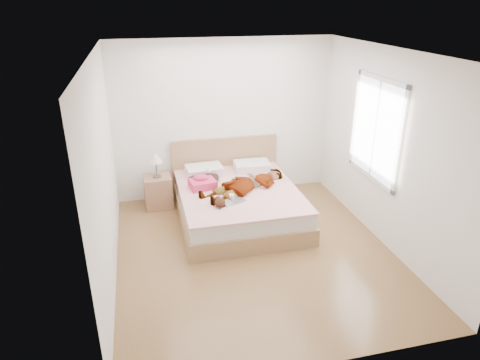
{
  "coord_description": "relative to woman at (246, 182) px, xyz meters",
  "views": [
    {
      "loc": [
        -1.34,
        -4.73,
        3.17
      ],
      "look_at": [
        0.0,
        0.85,
        0.7
      ],
      "focal_mm": 32.0,
      "sensor_mm": 36.0,
      "label": 1
    }
  ],
  "objects": [
    {
      "name": "coffee_mug",
      "position": [
        -0.3,
        -0.35,
        -0.06
      ],
      "size": [
        0.12,
        0.09,
        0.09
      ],
      "color": "silver",
      "rests_on": "bed"
    },
    {
      "name": "bed",
      "position": [
        -0.12,
        0.07,
        -0.34
      ],
      "size": [
        1.8,
        2.08,
        1.0
      ],
      "color": "olive",
      "rests_on": "ground"
    },
    {
      "name": "plush_toy",
      "position": [
        -0.5,
        -0.51,
        -0.04
      ],
      "size": [
        0.16,
        0.23,
        0.13
      ],
      "color": "black",
      "rests_on": "bed"
    },
    {
      "name": "room_shell",
      "position": [
        1.66,
        -0.66,
        0.89
      ],
      "size": [
        4.0,
        4.0,
        4.0
      ],
      "color": "white",
      "rests_on": "ground"
    },
    {
      "name": "phone",
      "position": [
        -0.5,
        0.4,
        0.08
      ],
      "size": [
        0.08,
        0.1,
        0.05
      ],
      "primitive_type": "cube",
      "rotation": [
        0.44,
        0.0,
        0.47
      ],
      "color": "silver",
      "rests_on": "bed"
    },
    {
      "name": "towel",
      "position": [
        -0.64,
        0.18,
        -0.02
      ],
      "size": [
        0.42,
        0.36,
        0.2
      ],
      "color": "#DC3B6D",
      "rests_on": "bed"
    },
    {
      "name": "magazine",
      "position": [
        -0.34,
        -0.39,
        -0.09
      ],
      "size": [
        0.55,
        0.46,
        0.03
      ],
      "color": "white",
      "rests_on": "bed"
    },
    {
      "name": "ground",
      "position": [
        -0.12,
        -0.96,
        -0.61
      ],
      "size": [
        4.0,
        4.0,
        0.0
      ],
      "primitive_type": "plane",
      "color": "#4C2D17",
      "rests_on": "ground"
    },
    {
      "name": "nightstand",
      "position": [
        -1.28,
        0.72,
        -0.31
      ],
      "size": [
        0.44,
        0.4,
        0.92
      ],
      "color": "#905C42",
      "rests_on": "ground"
    },
    {
      "name": "woman",
      "position": [
        0.0,
        0.0,
        0.0
      ],
      "size": [
        1.6,
        1.19,
        0.21
      ],
      "primitive_type": "imported",
      "rotation": [
        0.0,
        0.0,
        -1.1
      ],
      "color": "silver",
      "rests_on": "bed"
    },
    {
      "name": "hair",
      "position": [
        -0.57,
        0.45,
        -0.06
      ],
      "size": [
        0.51,
        0.61,
        0.09
      ],
      "primitive_type": "ellipsoid",
      "rotation": [
        0.0,
        0.0,
        -0.05
      ],
      "color": "black",
      "rests_on": "bed"
    }
  ]
}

